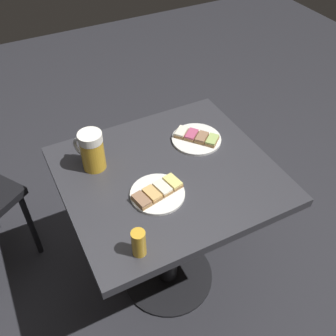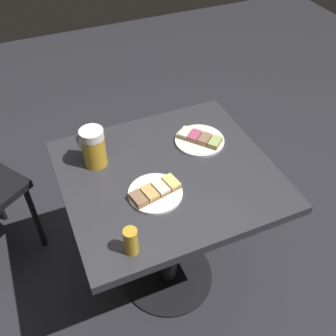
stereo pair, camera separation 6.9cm
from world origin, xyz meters
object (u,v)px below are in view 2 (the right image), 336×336
(plate_near, at_px, (155,192))
(plate_far, at_px, (200,139))
(beer_mug, at_px, (93,147))
(beer_glass_small, at_px, (131,241))

(plate_near, xyz_separation_m, plate_far, (0.20, -0.27, -0.00))
(beer_mug, bearing_deg, plate_near, -148.34)
(plate_near, xyz_separation_m, beer_glass_small, (-0.19, 0.15, 0.04))
(plate_near, xyz_separation_m, beer_mug, (0.24, 0.15, 0.07))
(plate_near, bearing_deg, beer_glass_small, 141.06)
(beer_glass_small, bearing_deg, plate_near, -38.94)
(plate_near, height_order, beer_mug, beer_mug)
(beer_glass_small, bearing_deg, beer_mug, -0.55)
(plate_far, bearing_deg, beer_mug, 84.31)
(plate_near, distance_m, beer_mug, 0.29)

